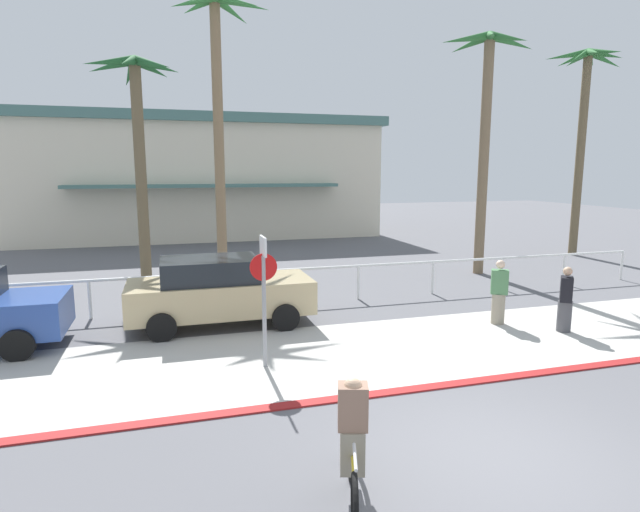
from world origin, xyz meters
The scene contains 14 objects.
ground_plane centered at (0.00, 10.00, 0.00)m, with size 80.00×80.00×0.00m, color #5B5B60.
sidewalk_strip centered at (0.00, 4.20, 0.01)m, with size 44.00×4.00×0.02m, color beige.
curb_paint centered at (0.00, 2.20, 0.01)m, with size 44.00×0.24×0.03m, color maroon.
building_backdrop centered at (-2.13, 26.61, 3.39)m, with size 20.03×10.64×6.73m.
rail_fence centered at (0.00, 8.50, 0.84)m, with size 22.06×0.08×1.04m.
stop_sign_bike_lane centered at (-2.39, 3.96, 1.68)m, with size 0.52×0.56×2.56m.
palm_tree_1 centered at (-4.89, 12.55, 5.49)m, with size 2.93×3.31×7.36m.
palm_tree_2 centered at (-2.18, 13.45, 7.14)m, with size 3.41×2.92×9.71m.
palm_tree_3 centered at (6.88, 10.98, 6.11)m, with size 3.68×2.93×8.53m.
palm_tree_4 centered at (13.39, 13.43, 6.72)m, with size 3.54×3.18×8.89m.
car_tan_1 centered at (-2.98, 7.01, 0.87)m, with size 4.40×2.02×1.69m.
cyclist_yellow_0 centered at (-2.16, -0.35, 0.69)m, with size 0.61×1.75×1.50m.
pedestrian_0 centered at (4.77, 4.18, 0.72)m, with size 0.45×0.47×1.57m.
pedestrian_1 centered at (3.66, 5.16, 0.74)m, with size 0.48×0.44×1.62m.
Camera 1 is at (-4.04, -5.47, 3.78)m, focal length 28.96 mm.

